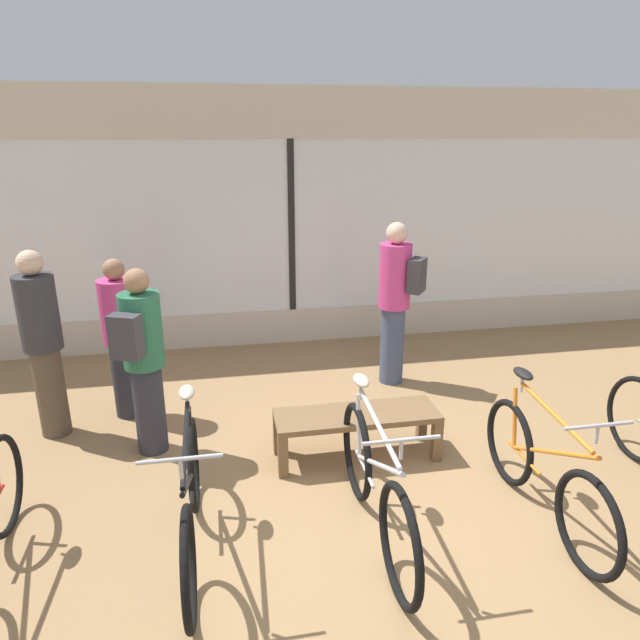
% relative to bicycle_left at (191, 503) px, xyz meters
% --- Properties ---
extents(ground_plane, '(24.00, 24.00, 0.00)m').
position_rel_bicycle_left_xyz_m(ground_plane, '(1.21, 0.05, -0.39)').
color(ground_plane, '#99754C').
extents(shop_back_wall, '(12.00, 0.08, 3.20)m').
position_rel_bicycle_left_xyz_m(shop_back_wall, '(1.21, 3.88, 1.25)').
color(shop_back_wall, beige).
rests_on(shop_back_wall, ground_plane).
extents(bicycle_left, '(0.46, 1.76, 1.03)m').
position_rel_bicycle_left_xyz_m(bicycle_left, '(0.00, 0.00, 0.00)').
color(bicycle_left, black).
rests_on(bicycle_left, ground_plane).
extents(bicycle_center, '(0.46, 1.79, 1.05)m').
position_rel_bicycle_left_xyz_m(bicycle_center, '(1.23, -0.07, 0.01)').
color(bicycle_center, black).
rests_on(bicycle_center, ground_plane).
extents(bicycle_right, '(0.46, 1.70, 1.02)m').
position_rel_bicycle_left_xyz_m(bicycle_right, '(2.47, -0.10, -0.01)').
color(bicycle_right, black).
rests_on(bicycle_right, ground_plane).
extents(display_bench, '(1.40, 0.44, 0.42)m').
position_rel_bicycle_left_xyz_m(display_bench, '(1.36, 0.95, -0.04)').
color(display_bench, brown).
rests_on(display_bench, ground_plane).
extents(customer_near_rack, '(0.48, 0.48, 1.74)m').
position_rel_bicycle_left_xyz_m(customer_near_rack, '(-1.31, 1.86, 0.53)').
color(customer_near_rack, brown).
rests_on(customer_near_rack, ground_plane).
extents(customer_by_window, '(0.56, 0.52, 1.79)m').
position_rel_bicycle_left_xyz_m(customer_by_window, '(2.13, 2.38, 0.58)').
color(customer_by_window, '#424C6B').
rests_on(customer_by_window, ground_plane).
extents(customer_mid_floor, '(0.45, 0.55, 1.65)m').
position_rel_bicycle_left_xyz_m(customer_mid_floor, '(-0.40, 1.37, 0.50)').
color(customer_mid_floor, '#2D2D38').
rests_on(customer_mid_floor, ground_plane).
extents(customer_near_bench, '(0.48, 0.48, 1.58)m').
position_rel_bicycle_left_xyz_m(customer_near_bench, '(-0.68, 2.12, 0.44)').
color(customer_near_bench, '#2D2D38').
rests_on(customer_near_bench, ground_plane).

